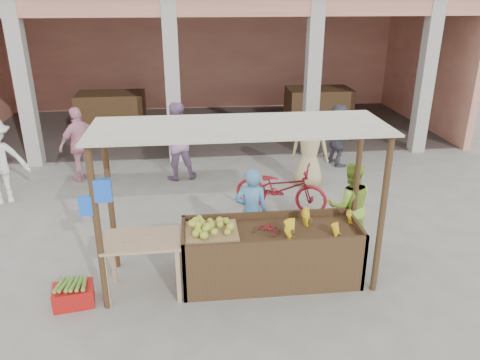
{
  "coord_description": "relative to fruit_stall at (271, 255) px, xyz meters",
  "views": [
    {
      "loc": [
        -0.61,
        -5.95,
        4.05
      ],
      "look_at": [
        0.17,
        1.2,
        1.14
      ],
      "focal_mm": 35.0,
      "sensor_mm": 36.0,
      "label": 1
    }
  ],
  "objects": [
    {
      "name": "red_crate",
      "position": [
        -2.81,
        -0.33,
        -0.26
      ],
      "size": [
        0.6,
        0.47,
        0.28
      ],
      "primitive_type": "cube",
      "rotation": [
        0.0,
        0.0,
        0.17
      ],
      "color": "#B01412",
      "rests_on": "ground"
    },
    {
      "name": "side_table",
      "position": [
        -1.84,
        -0.13,
        0.32
      ],
      "size": [
        1.08,
        0.73,
        0.87
      ],
      "rotation": [
        0.0,
        0.0,
        0.02
      ],
      "color": "tan",
      "rests_on": "ground"
    },
    {
      "name": "shopper_c",
      "position": [
        1.47,
        3.56,
        0.54
      ],
      "size": [
        1.06,
        0.91,
        1.87
      ],
      "primitive_type": "imported",
      "rotation": [
        0.0,
        0.0,
        2.71
      ],
      "color": "tan",
      "rests_on": "ground"
    },
    {
      "name": "shopper_d",
      "position": [
        2.51,
        4.83,
        0.41
      ],
      "size": [
        0.94,
        1.6,
        1.62
      ],
      "primitive_type": "imported",
      "rotation": [
        0.0,
        0.0,
        1.8
      ],
      "color": "#4E4D5B",
      "rests_on": "ground"
    },
    {
      "name": "vendor_green",
      "position": [
        1.45,
        0.81,
        0.4
      ],
      "size": [
        0.81,
        0.52,
        1.6
      ],
      "primitive_type": "imported",
      "rotation": [
        0.0,
        0.0,
        3.04
      ],
      "color": "#93C037",
      "rests_on": "ground"
    },
    {
      "name": "banana_heap",
      "position": [
        0.75,
        -0.03,
        0.51
      ],
      "size": [
        1.17,
        0.64,
        0.21
      ],
      "primitive_type": null,
      "color": "yellow",
      "rests_on": "fruit_stall"
    },
    {
      "name": "shopper_b",
      "position": [
        -3.6,
        4.44,
        0.51
      ],
      "size": [
        1.18,
        1.13,
        1.82
      ],
      "primitive_type": "imported",
      "rotation": [
        0.0,
        0.0,
        3.85
      ],
      "color": "pink",
      "rests_on": "ground"
    },
    {
      "name": "papaya_pile",
      "position": [
        -1.84,
        -0.13,
        0.56
      ],
      "size": [
        0.64,
        0.36,
        0.18
      ],
      "primitive_type": null,
      "color": "#558B2D",
      "rests_on": "side_table"
    },
    {
      "name": "plantain_bundle",
      "position": [
        -2.81,
        -0.33,
        -0.08
      ],
      "size": [
        0.44,
        0.31,
        0.09
      ],
      "primitive_type": null,
      "color": "olive",
      "rests_on": "red_crate"
    },
    {
      "name": "ground",
      "position": [
        -0.5,
        0.0,
        -0.4
      ],
      "size": [
        60.0,
        60.0,
        0.0
      ],
      "primitive_type": "plane",
      "color": "slate",
      "rests_on": "ground"
    },
    {
      "name": "market_building",
      "position": [
        -0.45,
        8.93,
        2.3
      ],
      "size": [
        14.4,
        6.4,
        4.2
      ],
      "color": "#E29B76",
      "rests_on": "ground"
    },
    {
      "name": "vendor_blue",
      "position": [
        -0.19,
        0.79,
        0.39
      ],
      "size": [
        0.62,
        0.47,
        1.58
      ],
      "primitive_type": "imported",
      "rotation": [
        0.0,
        0.0,
        3.09
      ],
      "color": "#5398D5",
      "rests_on": "ground"
    },
    {
      "name": "fruit_stall",
      "position": [
        0.0,
        0.0,
        0.0
      ],
      "size": [
        2.6,
        0.95,
        0.8
      ],
      "primitive_type": "cube",
      "color": "#4A351D",
      "rests_on": "ground"
    },
    {
      "name": "berry_heap",
      "position": [
        -0.08,
        -0.04,
        0.47
      ],
      "size": [
        0.42,
        0.34,
        0.13
      ],
      "primitive_type": "ellipsoid",
      "color": "maroon",
      "rests_on": "fruit_stall"
    },
    {
      "name": "melon_tray",
      "position": [
        -0.87,
        0.02,
        0.49
      ],
      "size": [
        0.75,
        0.65,
        0.2
      ],
      "color": "#A18053",
      "rests_on": "fruit_stall"
    },
    {
      "name": "motorcycle",
      "position": [
        0.6,
        2.33,
        0.1
      ],
      "size": [
        1.36,
        2.02,
        1.0
      ],
      "primitive_type": "imported",
      "rotation": [
        0.0,
        0.0,
        1.16
      ],
      "color": "maroon",
      "rests_on": "ground"
    },
    {
      "name": "shopper_f",
      "position": [
        -1.45,
        4.3,
        0.58
      ],
      "size": [
        1.03,
        0.69,
        1.96
      ],
      "primitive_type": "imported",
      "rotation": [
        0.0,
        0.0,
        3.29
      ],
      "color": "#96739E",
      "rests_on": "ground"
    },
    {
      "name": "produce_sacks",
      "position": [
        2.23,
        5.49,
        -0.13
      ],
      "size": [
        0.72,
        0.67,
        0.55
      ],
      "color": "maroon",
      "rests_on": "ground"
    },
    {
      "name": "stall_awning",
      "position": [
        -0.51,
        0.06,
        1.58
      ],
      "size": [
        4.09,
        1.35,
        2.39
      ],
      "color": "#4A351D",
      "rests_on": "ground"
    }
  ]
}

